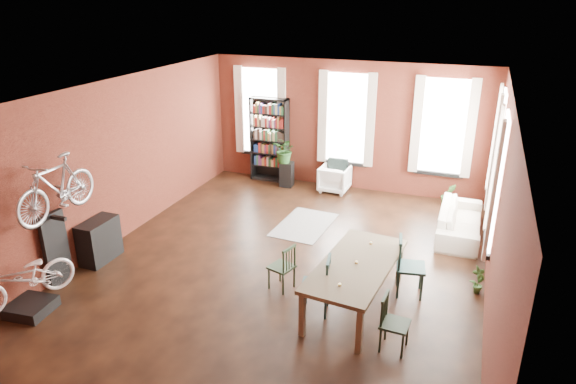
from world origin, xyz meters
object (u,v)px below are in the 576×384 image
at_px(plant_stand, 287,174).
at_px(cream_sofa, 461,216).
at_px(bicycle_floor, 18,257).
at_px(bookshelf, 270,140).
at_px(console_table, 99,240).
at_px(bike_trainer, 31,307).
at_px(dining_chair_c, 395,324).
at_px(white_armchair, 335,177).
at_px(dining_chair_d, 411,267).
at_px(dining_chair_a, 316,285).
at_px(dining_table, 355,285).
at_px(dining_chair_b, 282,267).

bearing_deg(plant_stand, cream_sofa, -17.84).
distance_m(cream_sofa, bicycle_floor, 8.14).
bearing_deg(bookshelf, console_table, -103.83).
distance_m(bike_trainer, console_table, 1.81).
height_order(dining_chair_c, plant_stand, dining_chair_c).
bearing_deg(bike_trainer, dining_chair_c, 11.60).
xyz_separation_m(white_armchair, cream_sofa, (3.10, -1.50, 0.04)).
relative_size(dining_chair_d, bookshelf, 0.45).
height_order(dining_chair_d, bike_trainer, dining_chair_d).
bearing_deg(console_table, plant_stand, 69.09).
bearing_deg(dining_chair_a, white_armchair, -177.69).
height_order(cream_sofa, bike_trainer, cream_sofa).
bearing_deg(dining_chair_c, white_armchair, 27.18).
height_order(dining_table, console_table, console_table).
relative_size(dining_table, dining_chair_c, 2.75).
relative_size(dining_chair_c, console_table, 1.04).
relative_size(white_armchair, bike_trainer, 1.18).
bearing_deg(white_armchair, dining_chair_d, 122.57).
bearing_deg(plant_stand, dining_chair_d, -47.37).
xyz_separation_m(white_armchair, bicycle_floor, (-3.05, -6.79, 0.62)).
bearing_deg(white_armchair, bike_trainer, 67.77).
height_order(dining_chair_a, bike_trainer, dining_chair_a).
relative_size(dining_chair_a, white_armchair, 1.31).
relative_size(dining_chair_a, dining_chair_d, 0.95).
distance_m(dining_chair_d, console_table, 5.65).
height_order(dining_chair_b, plant_stand, dining_chair_b).
xyz_separation_m(dining_chair_b, plant_stand, (-1.66, 4.63, -0.09)).
xyz_separation_m(dining_chair_c, dining_chair_d, (-0.01, 1.53, 0.08)).
distance_m(dining_chair_b, bookshelf, 5.46).
bearing_deg(dining_chair_b, cream_sofa, 157.14).
distance_m(dining_chair_d, bookshelf, 6.13).
height_order(white_armchair, console_table, console_table).
height_order(dining_table, cream_sofa, cream_sofa).
distance_m(dining_chair_c, bookshelf, 7.30).
distance_m(dining_table, dining_chair_a, 0.66).
bearing_deg(dining_table, bike_trainer, -151.62).
distance_m(dining_table, bike_trainer, 5.12).
xyz_separation_m(dining_chair_a, dining_chair_d, (1.31, 1.05, 0.02)).
distance_m(plant_stand, bicycle_floor, 6.96).
height_order(dining_chair_a, dining_chair_d, dining_chair_d).
height_order(dining_table, white_armchair, dining_table).
distance_m(console_table, plant_stand, 5.25).
distance_m(dining_chair_d, bike_trainer, 6.10).
relative_size(dining_table, dining_chair_d, 2.28).
bearing_deg(bicycle_floor, plant_stand, 95.62).
relative_size(bike_trainer, plant_stand, 0.96).
distance_m(white_armchair, cream_sofa, 3.45).
height_order(plant_stand, bicycle_floor, bicycle_floor).
bearing_deg(dining_chair_c, dining_table, 46.07).
bearing_deg(dining_chair_a, bike_trainer, -79.17).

